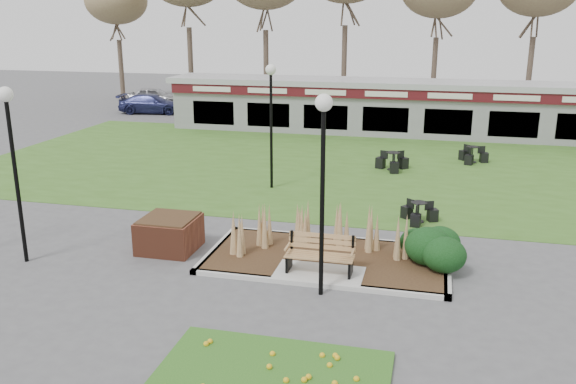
% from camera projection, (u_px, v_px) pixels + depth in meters
% --- Properties ---
extents(ground, '(100.00, 100.00, 0.00)m').
position_uv_depth(ground, '(318.00, 279.00, 15.07)').
color(ground, '#515154').
rests_on(ground, ground).
extents(lawn, '(34.00, 16.00, 0.02)m').
position_uv_depth(lawn, '(371.00, 166.00, 26.26)').
color(lawn, '#3A631F').
rests_on(lawn, ground).
extents(flower_bed, '(4.20, 3.00, 0.16)m').
position_uv_depth(flower_bed, '(269.00, 381.00, 10.76)').
color(flower_bed, '#265E1B').
rests_on(flower_bed, ground).
extents(planting_bed, '(6.75, 3.40, 1.27)m').
position_uv_depth(planting_bed, '(376.00, 250.00, 15.94)').
color(planting_bed, '#382316').
rests_on(planting_bed, ground).
extents(park_bench, '(1.70, 0.66, 0.93)m').
position_uv_depth(park_bench, '(320.00, 254.00, 15.14)').
color(park_bench, tan).
rests_on(park_bench, ground).
extents(brick_planter, '(1.50, 1.50, 0.95)m').
position_uv_depth(brick_planter, '(169.00, 233.00, 16.87)').
color(brick_planter, brown).
rests_on(brick_planter, ground).
extents(food_pavilion, '(24.60, 3.40, 2.90)m').
position_uv_depth(food_pavilion, '(388.00, 107.00, 33.28)').
color(food_pavilion, gray).
rests_on(food_pavilion, ground).
extents(lamp_post_near_right, '(0.39, 0.39, 4.68)m').
position_uv_depth(lamp_post_near_right, '(323.00, 152.00, 13.32)').
color(lamp_post_near_right, black).
rests_on(lamp_post_near_right, ground).
extents(lamp_post_mid_left, '(0.38, 0.38, 4.61)m').
position_uv_depth(lamp_post_mid_left, '(11.00, 137.00, 15.25)').
color(lamp_post_mid_left, black).
rests_on(lamp_post_mid_left, ground).
extents(lamp_post_mid_right, '(0.38, 0.38, 4.60)m').
position_uv_depth(lamp_post_mid_right, '(271.00, 99.00, 22.09)').
color(lamp_post_mid_right, black).
rests_on(lamp_post_mid_right, ground).
extents(bistro_set_a, '(1.40, 1.35, 0.76)m').
position_uv_depth(bistro_set_a, '(393.00, 164.00, 25.59)').
color(bistro_set_a, black).
rests_on(bistro_set_a, ground).
extents(bistro_set_b, '(1.28, 1.31, 0.71)m').
position_uv_depth(bistro_set_b, '(472.00, 157.00, 26.91)').
color(bistro_set_b, black).
rests_on(bistro_set_b, ground).
extents(bistro_set_c, '(1.20, 1.13, 0.65)m').
position_uv_depth(bistro_set_c, '(418.00, 215.00, 19.16)').
color(bistro_set_c, black).
rests_on(bistro_set_c, ground).
extents(car_silver, '(3.98, 2.12, 1.29)m').
position_uv_depth(car_silver, '(154.00, 96.00, 44.01)').
color(car_silver, '#A1A2A6').
rests_on(car_silver, ground).
extents(car_black, '(4.00, 1.85, 1.27)m').
position_uv_depth(car_black, '(210.00, 98.00, 43.04)').
color(car_black, black).
rests_on(car_black, ground).
extents(car_blue, '(4.55, 2.34, 1.26)m').
position_uv_depth(car_blue, '(152.00, 104.00, 40.34)').
color(car_blue, navy).
rests_on(car_blue, ground).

